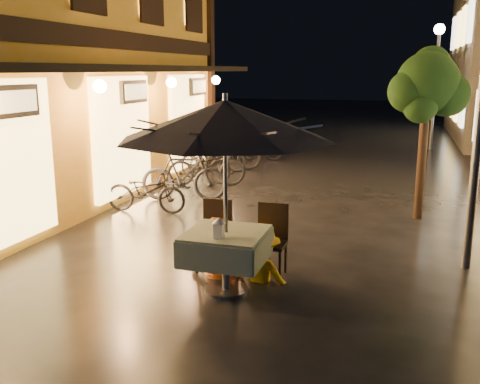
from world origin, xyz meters
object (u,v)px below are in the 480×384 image
(person_orange, at_px, (216,219))
(person_yellow, at_px, (262,229))
(table_lantern, at_px, (219,227))
(patio_umbrella, at_px, (225,120))
(bicycle_0, at_px, (146,191))
(cafe_table, at_px, (226,247))

(person_orange, bearing_deg, person_yellow, 168.84)
(table_lantern, distance_m, person_yellow, 0.87)
(patio_umbrella, xyz_separation_m, bicycle_0, (-2.70, 3.18, -1.73))
(patio_umbrella, distance_m, person_yellow, 1.58)
(person_yellow, bearing_deg, bicycle_0, -35.61)
(table_lantern, bearing_deg, bicycle_0, 128.16)
(patio_umbrella, relative_size, bicycle_0, 1.63)
(cafe_table, height_order, person_orange, person_orange)
(person_orange, bearing_deg, table_lantern, 105.09)
(person_orange, bearing_deg, cafe_table, 113.49)
(cafe_table, bearing_deg, patio_umbrella, 104.04)
(person_yellow, distance_m, bicycle_0, 4.04)
(patio_umbrella, bearing_deg, person_orange, 120.53)
(person_orange, relative_size, bicycle_0, 0.96)
(cafe_table, relative_size, person_yellow, 0.72)
(person_orange, distance_m, person_yellow, 0.67)
(patio_umbrella, bearing_deg, cafe_table, -75.96)
(person_orange, bearing_deg, patio_umbrella, 113.49)
(table_lantern, relative_size, person_orange, 0.16)
(person_orange, bearing_deg, bicycle_0, -54.89)
(table_lantern, bearing_deg, person_orange, 112.13)
(patio_umbrella, bearing_deg, bicycle_0, 130.33)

